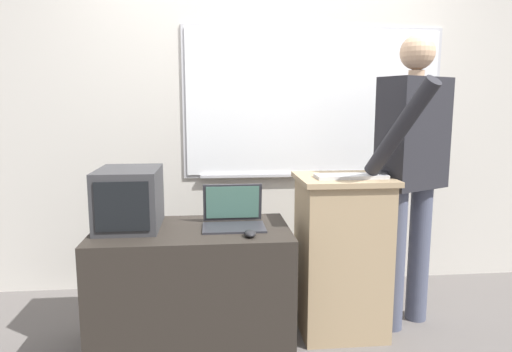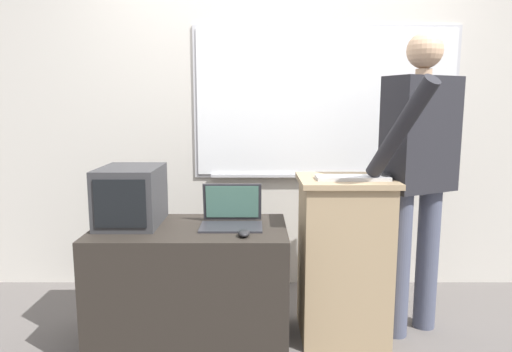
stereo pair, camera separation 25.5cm
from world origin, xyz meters
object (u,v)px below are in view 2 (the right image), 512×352
object	(u,v)px
side_desk	(192,286)
laptop	(232,212)
computer_mouse_by_laptop	(245,233)
lectern_podium	(344,257)
crt_monitor	(132,196)
wireless_keyboard	(353,178)
person_presenter	(420,165)
computer_mouse_by_keyboard	(387,176)

from	to	relation	value
side_desk	laptop	xyz separation A→B (m)	(0.23, 0.05, 0.41)
side_desk	computer_mouse_by_laptop	world-z (taller)	computer_mouse_by_laptop
lectern_podium	laptop	bearing A→B (deg)	-173.77
crt_monitor	side_desk	bearing A→B (deg)	-10.94
laptop	crt_monitor	bearing A→B (deg)	178.74
wireless_keyboard	computer_mouse_by_laptop	xyz separation A→B (m)	(-0.60, -0.25, -0.25)
lectern_podium	crt_monitor	size ratio (longest dim) A/B	2.18
lectern_podium	side_desk	bearing A→B (deg)	-171.98
side_desk	crt_monitor	size ratio (longest dim) A/B	2.45
person_presenter	laptop	xyz separation A→B (m)	(-1.07, -0.10, -0.26)
lectern_podium	computer_mouse_by_keyboard	bearing A→B (deg)	-15.20
computer_mouse_by_laptop	side_desk	bearing A→B (deg)	148.68
person_presenter	computer_mouse_by_laptop	distance (m)	1.10
computer_mouse_by_keyboard	crt_monitor	xyz separation A→B (m)	(-1.43, 0.00, -0.11)
wireless_keyboard	computer_mouse_by_keyboard	xyz separation A→B (m)	(0.19, 0.00, 0.01)
side_desk	computer_mouse_by_keyboard	distance (m)	1.25
side_desk	computer_mouse_by_keyboard	bearing A→B (deg)	3.39
side_desk	person_presenter	bearing A→B (deg)	6.71
side_desk	wireless_keyboard	distance (m)	1.09
person_presenter	laptop	bearing A→B (deg)	158.62
crt_monitor	person_presenter	bearing A→B (deg)	3.07
lectern_podium	computer_mouse_by_laptop	xyz separation A→B (m)	(-0.57, -0.31, 0.23)
laptop	wireless_keyboard	world-z (taller)	wireless_keyboard
person_presenter	lectern_podium	bearing A→B (deg)	157.27
computer_mouse_by_keyboard	wireless_keyboard	bearing A→B (deg)	-179.57
person_presenter	wireless_keyboard	xyz separation A→B (m)	(-0.40, -0.09, -0.06)
laptop	computer_mouse_by_laptop	xyz separation A→B (m)	(0.07, -0.24, -0.05)
person_presenter	crt_monitor	xyz separation A→B (m)	(-1.63, -0.09, -0.16)
person_presenter	wireless_keyboard	bearing A→B (deg)	165.93
wireless_keyboard	person_presenter	bearing A→B (deg)	12.65
lectern_podium	laptop	xyz separation A→B (m)	(-0.65, -0.07, 0.28)
side_desk	computer_mouse_by_keyboard	size ratio (longest dim) A/B	10.60
computer_mouse_by_keyboard	crt_monitor	world-z (taller)	crt_monitor
computer_mouse_by_keyboard	crt_monitor	distance (m)	1.43
computer_mouse_by_laptop	crt_monitor	xyz separation A→B (m)	(-0.64, 0.25, 0.14)
wireless_keyboard	crt_monitor	distance (m)	1.24
computer_mouse_by_laptop	computer_mouse_by_keyboard	xyz separation A→B (m)	(0.79, 0.25, 0.25)
person_presenter	computer_mouse_by_keyboard	distance (m)	0.23
person_presenter	computer_mouse_by_laptop	size ratio (longest dim) A/B	17.53
wireless_keyboard	computer_mouse_by_keyboard	world-z (taller)	computer_mouse_by_keyboard
laptop	wireless_keyboard	distance (m)	0.70
side_desk	crt_monitor	world-z (taller)	crt_monitor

